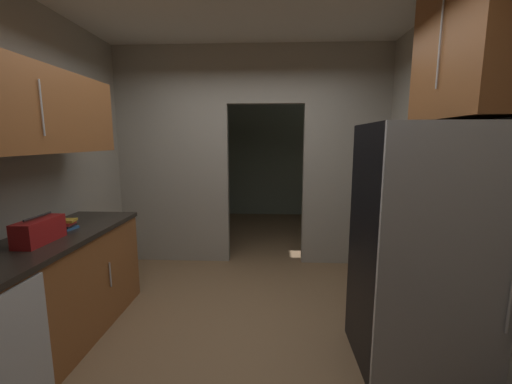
% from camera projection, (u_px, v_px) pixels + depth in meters
% --- Properties ---
extents(ground, '(20.00, 20.00, 0.00)m').
position_uv_depth(ground, '(238.00, 334.00, 2.73)').
color(ground, brown).
extents(kitchen_overhead_slab, '(3.89, 7.45, 0.06)m').
position_uv_depth(kitchen_overhead_slab, '(242.00, 0.00, 2.79)').
color(kitchen_overhead_slab, silver).
extents(kitchen_partition, '(3.49, 0.12, 2.81)m').
position_uv_depth(kitchen_partition, '(247.00, 150.00, 4.19)').
color(kitchen_partition, '#9E998C').
rests_on(kitchen_partition, ground).
extents(adjoining_room_shell, '(3.49, 2.91, 2.81)m').
position_uv_depth(adjoining_room_shell, '(258.00, 152.00, 6.15)').
color(adjoining_room_shell, gray).
rests_on(adjoining_room_shell, ground).
extents(kitchen_flank_right, '(0.10, 4.22, 2.81)m').
position_uv_depth(kitchen_flank_right, '(512.00, 176.00, 2.03)').
color(kitchen_flank_right, '#9E998C').
rests_on(kitchen_flank_right, ground).
extents(refrigerator, '(0.84, 0.75, 1.74)m').
position_uv_depth(refrigerator, '(422.00, 249.00, 2.26)').
color(refrigerator, black).
rests_on(refrigerator, ground).
extents(lower_cabinet_run, '(0.62, 2.16, 0.89)m').
position_uv_depth(lower_cabinet_run, '(38.00, 303.00, 2.35)').
color(lower_cabinet_run, brown).
rests_on(lower_cabinet_run, ground).
extents(dishwasher, '(0.02, 0.56, 0.83)m').
position_uv_depth(dishwasher, '(12.00, 365.00, 1.75)').
color(dishwasher, '#B7BABC').
rests_on(dishwasher, ground).
extents(upper_cabinet_counterside, '(0.36, 1.94, 0.61)m').
position_uv_depth(upper_cabinet_counterside, '(15.00, 108.00, 2.13)').
color(upper_cabinet_counterside, brown).
extents(upper_cabinet_fridgeside, '(0.36, 0.92, 1.02)m').
position_uv_depth(upper_cabinet_fridgeside, '(468.00, 41.00, 2.13)').
color(upper_cabinet_fridgeside, brown).
extents(boombox, '(0.16, 0.38, 0.20)m').
position_uv_depth(boombox, '(39.00, 231.00, 2.32)').
color(boombox, maroon).
rests_on(boombox, lower_cabinet_run).
extents(book_stack, '(0.14, 0.15, 0.08)m').
position_uv_depth(book_stack, '(67.00, 224.00, 2.68)').
color(book_stack, '#2D609E').
rests_on(book_stack, lower_cabinet_run).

